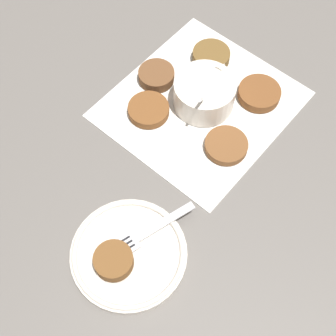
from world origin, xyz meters
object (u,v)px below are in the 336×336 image
(fritter_on_plate, at_px, (114,261))
(fork, at_px, (137,238))
(serving_plate, at_px, (129,254))
(sauce_bowl, at_px, (204,94))

(fritter_on_plate, relative_size, fork, 0.36)
(serving_plate, bearing_deg, fritter_on_plate, 166.55)
(serving_plate, bearing_deg, fork, 4.54)
(serving_plate, height_order, fork, fork)
(sauce_bowl, xyz_separation_m, fork, (-0.27, -0.06, -0.00))
(fritter_on_plate, bearing_deg, serving_plate, -13.45)
(sauce_bowl, distance_m, fritter_on_plate, 0.32)
(serving_plate, relative_size, fritter_on_plate, 3.03)
(serving_plate, height_order, fritter_on_plate, fritter_on_plate)
(serving_plate, distance_m, fritter_on_plate, 0.03)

